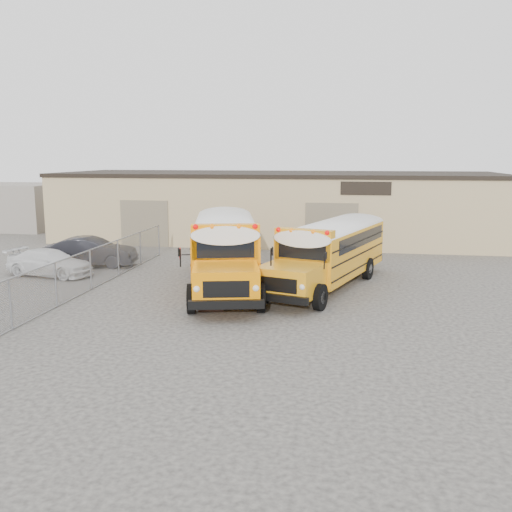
% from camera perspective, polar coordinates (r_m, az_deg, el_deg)
% --- Properties ---
extents(ground, '(120.00, 120.00, 0.00)m').
position_cam_1_polar(ground, '(21.42, -4.97, -5.85)').
color(ground, '#32302E').
rests_on(ground, ground).
extents(warehouse, '(30.20, 10.20, 4.67)m').
position_cam_1_polar(warehouse, '(40.42, 2.15, 5.09)').
color(warehouse, tan).
rests_on(warehouse, ground).
extents(chainlink_fence, '(0.07, 18.07, 1.81)m').
position_cam_1_polar(chainlink_fence, '(26.02, -16.20, -1.33)').
color(chainlink_fence, gray).
rests_on(chainlink_fence, ground).
extents(distant_building_left, '(8.00, 6.00, 3.60)m').
position_cam_1_polar(distant_building_left, '(50.18, -23.37, 4.58)').
color(distant_building_left, gray).
rests_on(distant_building_left, ground).
extents(school_bus_left, '(5.10, 11.41, 3.25)m').
position_cam_1_polar(school_bus_left, '(32.34, -3.16, 2.96)').
color(school_bus_left, orange).
rests_on(school_bus_left, ground).
extents(school_bus_right, '(5.43, 10.41, 2.97)m').
position_cam_1_polar(school_bus_right, '(31.70, 11.21, 2.35)').
color(school_bus_right, orange).
rests_on(school_bus_right, ground).
extents(tarp_bundle, '(1.12, 1.05, 1.42)m').
position_cam_1_polar(tarp_bundle, '(21.99, -4.56, -3.47)').
color(tarp_bundle, black).
rests_on(tarp_bundle, ground).
extents(car_white, '(4.70, 2.57, 1.29)m').
position_cam_1_polar(car_white, '(29.79, -19.91, -0.63)').
color(car_white, silver).
rests_on(car_white, ground).
extents(car_dark, '(4.93, 2.31, 1.56)m').
position_cam_1_polar(car_dark, '(31.60, -16.20, 0.40)').
color(car_dark, black).
rests_on(car_dark, ground).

